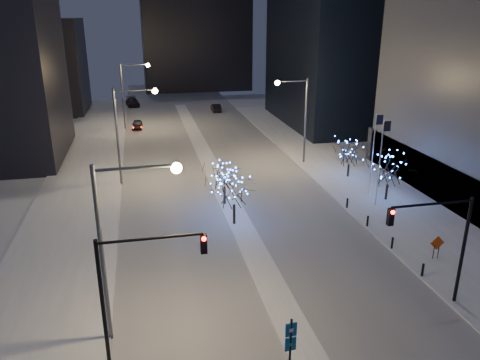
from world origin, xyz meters
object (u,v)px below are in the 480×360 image
object	(u,v)px
traffic_signal_east	(442,235)
holiday_tree_median_near	(234,189)
car_mid	(216,108)
construction_sign	(437,245)
car_near	(137,125)
holiday_tree_plaza_far	(350,153)
street_lamp_w_far	(129,87)
street_lamp_w_mid	(127,123)
traffic_signal_west	(134,278)
car_far	(133,102)
wayfinding_sign	(291,341)
holiday_tree_plaza_near	(389,170)
street_lamp_w_near	(121,229)
holiday_tree_median_far	(224,175)
street_lamp_east	(298,110)

from	to	relation	value
traffic_signal_east	holiday_tree_median_near	size ratio (longest dim) A/B	1.46
car_mid	construction_sign	size ratio (longest dim) A/B	2.35
car_near	holiday_tree_plaza_far	world-z (taller)	holiday_tree_plaza_far
street_lamp_w_far	holiday_tree_median_near	world-z (taller)	street_lamp_w_far
street_lamp_w_mid	traffic_signal_west	distance (m)	27.06
construction_sign	holiday_tree_plaza_far	bearing A→B (deg)	87.24
traffic_signal_west	construction_sign	size ratio (longest dim) A/B	3.91
holiday_tree_plaza_far	car_far	bearing A→B (deg)	115.73
wayfinding_sign	holiday_tree_plaza_far	bearing A→B (deg)	55.75
holiday_tree_plaza_near	wayfinding_sign	distance (m)	25.42
wayfinding_sign	construction_sign	world-z (taller)	wayfinding_sign
street_lamp_w_mid	wayfinding_sign	world-z (taller)	street_lamp_w_mid
street_lamp_w_near	traffic_signal_west	bearing A→B (deg)	-76.04
holiday_tree_median_near	wayfinding_sign	world-z (taller)	holiday_tree_median_near
street_lamp_w_near	traffic_signal_west	size ratio (longest dim) A/B	1.43
car_mid	holiday_tree_median_far	distance (m)	44.15
traffic_signal_west	wayfinding_sign	size ratio (longest dim) A/B	2.18
street_lamp_w_near	traffic_signal_west	distance (m)	2.70
car_mid	holiday_tree_median_far	bearing A→B (deg)	82.51
street_lamp_w_near	wayfinding_sign	xyz separation A→B (m)	(7.66, -4.64, -4.53)
street_lamp_w_near	holiday_tree_median_near	size ratio (longest dim) A/B	2.09
street_lamp_east	street_lamp_w_near	bearing A→B (deg)	-124.19
street_lamp_w_far	holiday_tree_median_near	distance (m)	38.26
holiday_tree_median_near	traffic_signal_east	bearing A→B (deg)	-55.67
traffic_signal_west	street_lamp_w_mid	bearing A→B (deg)	91.06
holiday_tree_plaza_near	holiday_tree_plaza_far	bearing A→B (deg)	95.98
holiday_tree_median_far	wayfinding_sign	xyz separation A→B (m)	(-0.77, -21.93, -0.95)
street_lamp_w_near	traffic_signal_east	size ratio (longest dim) A/B	1.43
street_lamp_w_far	holiday_tree_median_far	xyz separation A→B (m)	(8.44, -32.72, -3.58)
car_near	holiday_tree_plaza_far	xyz separation A→B (m)	(22.12, -28.04, 2.14)
car_mid	holiday_tree_plaza_near	world-z (taller)	holiday_tree_plaza_near
car_mid	car_far	bearing A→B (deg)	-29.22
street_lamp_w_mid	car_far	size ratio (longest dim) A/B	1.87
street_lamp_east	holiday_tree_plaza_far	distance (m)	7.98
car_near	car_mid	distance (m)	17.74
street_lamp_w_far	car_far	bearing A→B (deg)	89.90
traffic_signal_west	car_near	size ratio (longest dim) A/B	1.82
car_mid	holiday_tree_median_far	xyz separation A→B (m)	(-6.38, -43.63, 2.23)
car_far	holiday_tree_median_near	distance (m)	57.32
street_lamp_w_mid	holiday_tree_median_far	world-z (taller)	street_lamp_w_mid
car_near	holiday_tree_median_far	size ratio (longest dim) A/B	0.93
street_lamp_w_near	street_lamp_w_mid	distance (m)	25.00
car_mid	wayfinding_sign	xyz separation A→B (m)	(-7.16, -65.56, 1.28)
traffic_signal_east	street_lamp_east	bearing A→B (deg)	87.74
street_lamp_east	holiday_tree_median_near	bearing A→B (deg)	-124.88
holiday_tree_plaza_far	wayfinding_sign	size ratio (longest dim) A/B	1.44
traffic_signal_east	holiday_tree_plaza_near	distance (m)	17.20
street_lamp_w_far	car_mid	xyz separation A→B (m)	(14.82, 10.91, -5.81)
street_lamp_w_near	holiday_tree_plaza_near	xyz separation A→B (m)	(23.61, 15.12, -3.48)
traffic_signal_west	car_far	bearing A→B (deg)	90.37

